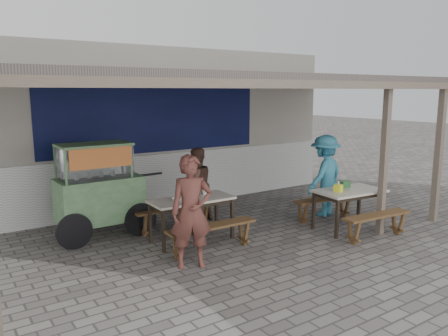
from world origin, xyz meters
TOP-DOWN VIEW (x-y plane):
  - ground at (0.00, 0.00)m, footprint 60.00×60.00m
  - back_wall at (-0.00, 3.58)m, footprint 9.00×1.28m
  - warung_roof at (0.02, 0.90)m, footprint 9.00×4.21m
  - table_left at (-0.67, 0.67)m, footprint 1.45×0.66m
  - bench_left_street at (-0.68, 0.01)m, footprint 1.54×0.30m
  - bench_left_wall at (-0.66, 1.34)m, footprint 1.54×0.30m
  - table_right at (2.09, -0.39)m, footprint 1.34×0.85m
  - bench_right_street at (2.03, -1.06)m, footprint 1.40×0.40m
  - bench_right_wall at (2.15, 0.27)m, footprint 1.40×0.40m
  - vendor_cart at (-1.91, 1.78)m, footprint 2.10×0.84m
  - patron_street_side at (-1.23, -0.31)m, footprint 0.71×0.59m
  - patron_wall_side at (-0.03, 1.63)m, footprint 0.75×0.60m
  - patron_right_table at (2.41, 0.54)m, footprint 1.21×0.88m
  - tissue_box at (1.80, -0.37)m, footprint 0.16×0.16m
  - donation_box at (2.16, -0.20)m, footprint 0.20×0.14m
  - condiment_jar at (-0.32, 0.81)m, footprint 0.09×0.09m
  - condiment_bowl at (-0.95, 0.68)m, footprint 0.19×0.19m

SIDE VIEW (x-z plane):
  - ground at x=0.00m, z-range 0.00..0.00m
  - bench_right_street at x=2.03m, z-range 0.11..0.56m
  - bench_right_wall at x=2.15m, z-range 0.11..0.56m
  - bench_left_street at x=-0.68m, z-range 0.11..0.56m
  - bench_left_wall at x=-0.66m, z-range 0.11..0.56m
  - table_left at x=-0.67m, z-range 0.29..1.04m
  - table_right at x=2.09m, z-range 0.30..1.05m
  - patron_wall_side at x=-0.03m, z-range 0.00..1.47m
  - condiment_bowl at x=-0.95m, z-range 0.75..0.79m
  - condiment_jar at x=-0.32m, z-range 0.75..0.85m
  - donation_box at x=2.16m, z-range 0.75..0.88m
  - tissue_box at x=1.80m, z-range 0.75..0.88m
  - patron_street_side at x=-1.23m, z-range 0.00..1.67m
  - patron_right_table at x=2.41m, z-range 0.00..1.68m
  - vendor_cart at x=-1.91m, z-range 0.07..1.74m
  - back_wall at x=0.00m, z-range -0.03..3.47m
  - warung_roof at x=0.02m, z-range 1.31..4.12m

